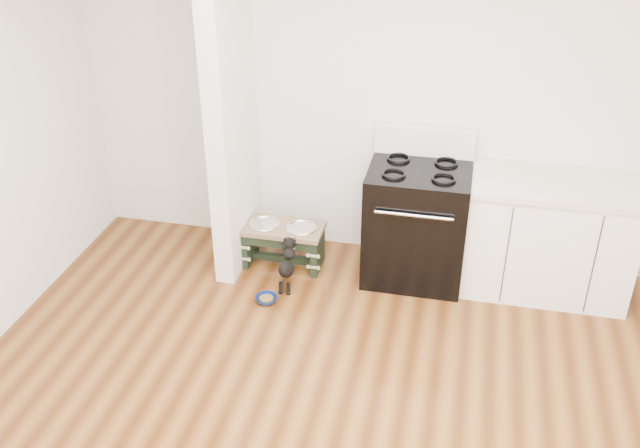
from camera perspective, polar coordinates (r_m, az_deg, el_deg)
The scene contains 7 objects.
room_shell at distance 3.13m, azimuth 0.56°, elevation -0.09°, with size 5.00×5.00×5.00m.
partition_wall at distance 5.39m, azimuth -7.13°, elevation 9.66°, with size 0.15×0.80×2.70m, color silver.
oven_range at distance 5.53m, azimuth 7.73°, elevation 0.22°, with size 0.76×0.69×1.14m.
cabinet_run at distance 5.59m, azimuth 17.75°, elevation -1.00°, with size 1.24×0.64×0.91m.
dog_feeder at distance 5.72m, azimuth -2.99°, elevation -1.09°, with size 0.65×0.35×0.37m.
puppy at distance 5.47m, azimuth -2.63°, elevation -3.12°, with size 0.11×0.33×0.40m.
floor_bowl at distance 5.41m, azimuth -4.32°, elevation -6.02°, with size 0.19×0.19×0.05m.
Camera 1 is at (0.56, -2.66, 3.18)m, focal length 40.00 mm.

